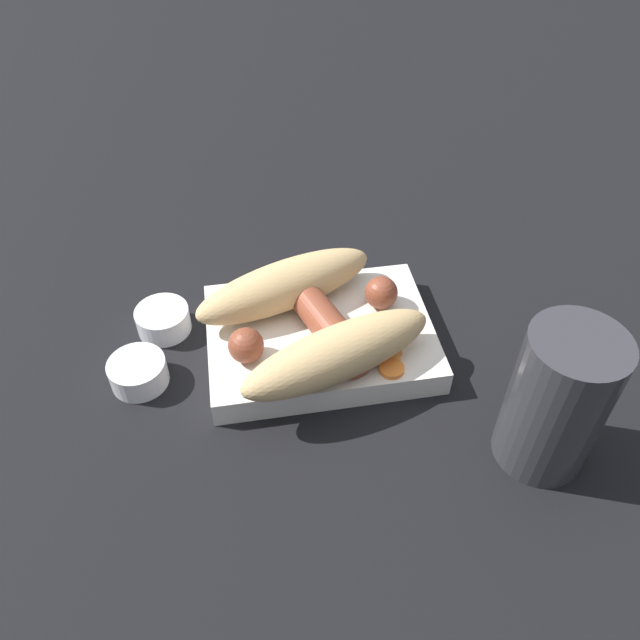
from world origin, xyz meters
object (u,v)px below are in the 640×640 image
food_tray (320,337)px  drink_glass (557,401)px  sausage (317,318)px  condiment_cup_far (139,373)px  bread_roll (310,317)px  condiment_cup_near (163,321)px

food_tray → drink_glass: bearing=137.5°
sausage → condiment_cup_far: sausage is taller
bread_roll → condiment_cup_far: bearing=2.7°
food_tray → drink_glass: 0.22m
condiment_cup_near → condiment_cup_far: 0.07m
bread_roll → drink_glass: 0.22m
food_tray → bread_roll: (0.01, 0.01, 0.04)m
food_tray → drink_glass: (-0.16, 0.15, 0.05)m
bread_roll → sausage: size_ratio=1.34×
sausage → condiment_cup_far: (0.17, 0.01, -0.03)m
bread_roll → condiment_cup_near: (0.14, -0.06, -0.04)m
sausage → drink_glass: (-0.16, 0.14, 0.02)m
sausage → condiment_cup_near: size_ratio=3.16×
sausage → bread_roll: bearing=38.6°
food_tray → condiment_cup_near: (0.15, -0.05, -0.00)m
food_tray → sausage: size_ratio=1.28×
bread_roll → sausage: bread_roll is taller
food_tray → condiment_cup_far: (0.17, 0.02, -0.00)m
condiment_cup_far → drink_glass: 0.36m
sausage → drink_glass: 0.22m
food_tray → drink_glass: drink_glass is taller
condiment_cup_far → condiment_cup_near: bearing=-108.5°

